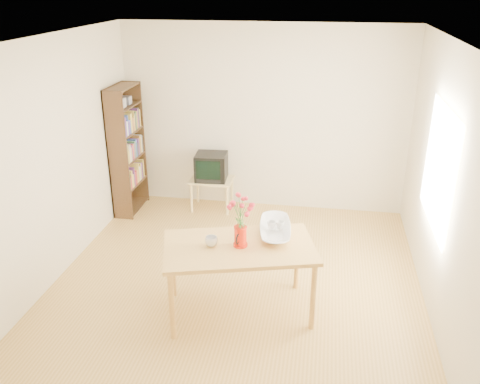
% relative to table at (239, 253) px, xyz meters
% --- Properties ---
extents(room, '(4.50, 4.50, 4.50)m').
position_rel_table_xyz_m(room, '(-0.09, 0.43, 0.63)').
color(room, '#B3863F').
rests_on(room, ground).
extents(table, '(1.61, 1.19, 0.75)m').
position_rel_table_xyz_m(table, '(0.00, 0.00, 0.00)').
color(table, gold).
rests_on(table, ground).
extents(tv_stand, '(0.60, 0.45, 0.46)m').
position_rel_table_xyz_m(tv_stand, '(-0.82, 2.39, -0.28)').
color(tv_stand, '#E1C47F').
rests_on(tv_stand, ground).
extents(bookshelf, '(0.28, 0.70, 1.80)m').
position_rel_table_xyz_m(bookshelf, '(-1.96, 2.17, 0.17)').
color(bookshelf, '#332011').
rests_on(bookshelf, ground).
extents(pitcher, '(0.14, 0.21, 0.21)m').
position_rel_table_xyz_m(pitcher, '(0.01, 0.00, 0.17)').
color(pitcher, red).
rests_on(pitcher, table).
extents(flowers, '(0.24, 0.24, 0.33)m').
position_rel_table_xyz_m(flowers, '(0.01, -0.00, 0.44)').
color(flowers, '#ED374E').
rests_on(flowers, pitcher).
extents(mug, '(0.15, 0.15, 0.09)m').
position_rel_table_xyz_m(mug, '(-0.26, -0.05, 0.13)').
color(mug, white).
rests_on(mug, table).
extents(bowl, '(0.52, 0.52, 0.44)m').
position_rel_table_xyz_m(bowl, '(0.31, 0.33, 0.30)').
color(bowl, white).
rests_on(bowl, table).
extents(teacup_a, '(0.10, 0.10, 0.07)m').
position_rel_table_xyz_m(teacup_a, '(0.27, 0.33, 0.26)').
color(teacup_a, white).
rests_on(teacup_a, bowl).
extents(teacup_b, '(0.09, 0.09, 0.07)m').
position_rel_table_xyz_m(teacup_b, '(0.35, 0.35, 0.26)').
color(teacup_b, white).
rests_on(teacup_b, bowl).
extents(television, '(0.46, 0.43, 0.38)m').
position_rel_table_xyz_m(television, '(-0.82, 2.40, -0.02)').
color(television, black).
rests_on(television, tv_stand).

